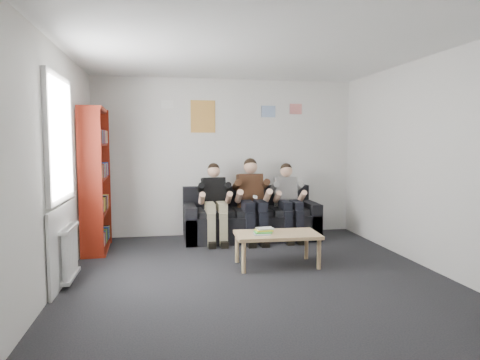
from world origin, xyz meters
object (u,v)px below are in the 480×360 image
object	(u,v)px
bookshelf	(96,180)
person_left	(215,203)
coffee_table	(277,237)
sofa	(250,220)
person_right	(289,201)
person_middle	(253,200)

from	to	relation	value
bookshelf	person_left	size ratio (longest dim) A/B	1.66
bookshelf	person_left	bearing A→B (deg)	4.43
coffee_table	person_left	world-z (taller)	person_left
coffee_table	sofa	bearing A→B (deg)	90.77
sofa	coffee_table	xyz separation A→B (m)	(0.02, -1.66, 0.07)
bookshelf	person_right	bearing A→B (deg)	1.59
sofa	coffee_table	size ratio (longest dim) A/B	2.04
coffee_table	person_middle	bearing A→B (deg)	90.88
sofa	person_right	size ratio (longest dim) A/B	1.75
person_left	person_right	size ratio (longest dim) A/B	1.01
bookshelf	person_middle	xyz separation A→B (m)	(2.41, 0.22, -0.39)
person_left	person_middle	bearing A→B (deg)	-5.45
coffee_table	person_right	world-z (taller)	person_right
coffee_table	bookshelf	bearing A→B (deg)	152.96
person_left	person_right	world-z (taller)	person_left
bookshelf	person_right	size ratio (longest dim) A/B	1.67
person_left	sofa	bearing A→B (deg)	12.81
person_left	person_middle	size ratio (longest dim) A/B	0.94
person_middle	coffee_table	bearing A→B (deg)	-91.71
person_right	person_left	bearing A→B (deg)	-174.51
person_left	person_right	bearing A→B (deg)	-4.98
bookshelf	person_right	xyz separation A→B (m)	(3.02, 0.22, -0.42)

